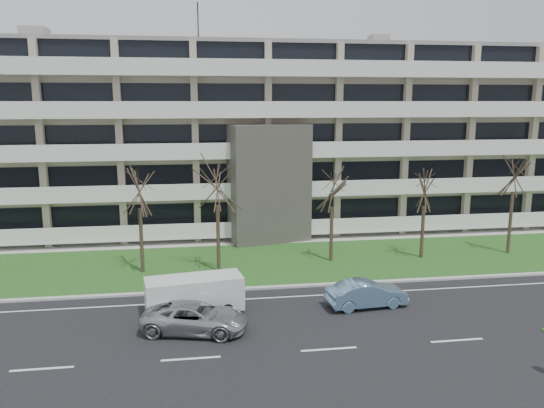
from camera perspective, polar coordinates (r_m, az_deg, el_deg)
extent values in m
plane|color=black|center=(24.25, 6.13, -15.27)|extent=(160.00, 160.00, 0.00)
cube|color=#23531B|center=(36.09, 0.97, -6.20)|extent=(90.00, 10.00, 0.06)
cube|color=#B2B2AD|center=(31.41, 2.46, -8.82)|extent=(90.00, 0.35, 0.12)
cube|color=#B2B2AD|center=(41.31, -0.27, -3.96)|extent=(90.00, 2.00, 0.08)
cube|color=white|center=(30.05, 3.00, -9.87)|extent=(90.00, 0.12, 0.01)
cube|color=#B8A88F|center=(46.96, -1.49, 7.09)|extent=(60.00, 12.00, 15.00)
cube|color=gray|center=(47.06, -1.54, 16.42)|extent=(60.50, 12.50, 0.30)
cube|color=#4C4742|center=(40.39, -0.28, 2.17)|extent=(6.39, 3.69, 9.00)
cube|color=black|center=(40.66, -0.24, -1.36)|extent=(4.92, 1.19, 3.50)
cube|color=gray|center=(48.41, -24.16, 16.24)|extent=(2.00, 2.00, 1.20)
cylinder|color=black|center=(46.94, -7.96, 18.61)|extent=(0.10, 0.10, 3.50)
cube|color=black|center=(41.78, -0.46, -0.88)|extent=(58.00, 0.10, 1.80)
cube|color=white|center=(41.46, -0.33, -3.10)|extent=(58.00, 1.40, 0.22)
cube|color=white|center=(40.69, -0.20, -2.50)|extent=(58.00, 0.08, 1.00)
cube|color=black|center=(41.27, -0.47, 3.20)|extent=(58.00, 0.10, 1.80)
cube|color=white|center=(40.83, -0.34, 0.98)|extent=(58.00, 1.40, 0.22)
cube|color=white|center=(40.10, -0.21, 1.67)|extent=(58.00, 0.08, 1.00)
cube|color=black|center=(40.97, -0.48, 7.36)|extent=(58.00, 0.10, 1.80)
cube|color=white|center=(40.42, -0.34, 5.17)|extent=(58.00, 1.40, 0.22)
cube|color=white|center=(39.72, -0.21, 5.94)|extent=(58.00, 0.08, 1.00)
cube|color=black|center=(40.88, -0.48, 11.56)|extent=(58.00, 0.10, 1.80)
cube|color=white|center=(40.22, -0.35, 9.43)|extent=(58.00, 1.40, 0.22)
cube|color=white|center=(39.57, -0.21, 10.27)|extent=(58.00, 0.08, 1.00)
cube|color=black|center=(41.02, -0.49, 15.75)|extent=(58.00, 0.10, 1.80)
cube|color=white|center=(40.25, -0.35, 13.70)|extent=(58.00, 1.40, 0.22)
cube|color=white|center=(39.64, -0.22, 14.61)|extent=(58.00, 0.08, 1.00)
imported|color=#AEB0B6|center=(25.75, -8.25, -12.01)|extent=(5.37, 3.42, 1.38)
imported|color=#79A8D2|center=(28.81, 10.15, -9.49)|extent=(4.41, 1.92, 1.41)
cube|color=silver|center=(27.76, -8.36, -9.50)|extent=(5.11, 2.54, 1.72)
cube|color=black|center=(27.59, -8.39, -8.53)|extent=(4.73, 2.35, 0.63)
cube|color=silver|center=(28.22, -3.66, -9.35)|extent=(0.58, 1.75, 1.09)
cylinder|color=black|center=(27.02, -11.30, -11.84)|extent=(0.66, 0.32, 0.63)
cylinder|color=black|center=(28.69, -11.70, -10.47)|extent=(0.66, 0.32, 0.63)
cylinder|color=black|center=(27.45, -4.78, -11.28)|extent=(0.66, 0.32, 0.63)
cylinder|color=black|center=(29.10, -5.57, -9.97)|extent=(0.66, 0.32, 0.63)
cylinder|color=#382B21|center=(34.32, -13.86, -3.88)|extent=(0.24, 0.24, 4.16)
cylinder|color=#382B21|center=(33.61, -5.81, -3.76)|extent=(0.24, 0.24, 4.35)
cylinder|color=#382B21|center=(35.96, 6.40, -3.27)|extent=(0.24, 0.24, 3.77)
cylinder|color=#382B21|center=(37.94, 15.87, -2.95)|extent=(0.24, 0.24, 3.66)
cylinder|color=#382B21|center=(41.09, 24.24, -1.88)|extent=(0.24, 0.24, 4.47)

